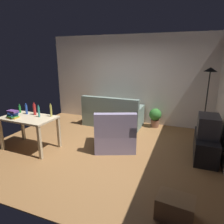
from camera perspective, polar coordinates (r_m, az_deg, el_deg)
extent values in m
cube|color=olive|center=(4.79, -3.33, -10.21)|extent=(5.20, 4.40, 0.02)
cube|color=silver|center=(6.41, 4.72, 9.16)|extent=(5.20, 0.10, 2.70)
cube|color=slate|center=(6.23, 0.41, -1.80)|extent=(1.75, 0.84, 0.40)
cube|color=slate|center=(5.80, -0.77, 1.57)|extent=(1.75, 0.16, 0.52)
cube|color=slate|center=(5.92, 7.62, 0.23)|extent=(0.16, 0.84, 0.22)
cube|color=slate|center=(6.46, -6.18, 1.60)|extent=(0.16, 0.84, 0.22)
cube|color=black|center=(4.72, 25.03, -8.86)|extent=(0.44, 1.10, 0.48)
cube|color=#2D2D33|center=(4.55, 25.71, -3.58)|extent=(0.40, 0.60, 0.44)
cube|color=black|center=(4.58, 28.26, -3.81)|extent=(0.01, 0.52, 0.36)
cylinder|color=black|center=(5.90, 24.18, -6.24)|extent=(0.26, 0.26, 0.03)
cylinder|color=black|center=(5.65, 25.15, 1.85)|extent=(0.03, 0.03, 1.68)
cone|color=black|center=(5.53, 26.24, 10.83)|extent=(0.32, 0.32, 0.10)
cube|color=#C6B28E|center=(4.86, -22.69, -1.56)|extent=(1.22, 0.74, 0.04)
cube|color=tan|center=(5.20, -29.04, -5.70)|extent=(0.06, 0.06, 0.72)
cube|color=tan|center=(4.41, -19.85, -8.30)|extent=(0.06, 0.06, 0.72)
cube|color=tan|center=(5.57, -24.09, -3.71)|extent=(0.06, 0.06, 0.72)
cube|color=tan|center=(4.84, -14.90, -5.69)|extent=(0.06, 0.06, 0.72)
cylinder|color=brown|center=(6.19, 12.05, -3.16)|extent=(0.24, 0.24, 0.22)
sphere|color=#2D6B28|center=(6.11, 12.20, -0.68)|extent=(0.36, 0.36, 0.36)
cube|color=gray|center=(4.74, 0.78, -7.68)|extent=(1.15, 1.12, 0.40)
cube|color=slate|center=(4.25, 0.96, -3.83)|extent=(0.89, 0.49, 0.52)
cube|color=gray|center=(4.65, 5.37, -4.11)|extent=(0.47, 0.84, 0.22)
cube|color=gray|center=(4.63, -3.80, -4.18)|extent=(0.47, 0.84, 0.22)
cube|color=olive|center=(3.06, 17.49, -24.42)|extent=(0.51, 0.38, 0.30)
cylinder|color=#1E722D|center=(5.28, -24.75, 0.70)|extent=(0.06, 0.06, 0.17)
cylinder|color=#1E722D|center=(5.26, -24.88, 1.78)|extent=(0.02, 0.02, 0.04)
cylinder|color=#2347A3|center=(5.09, -23.17, 0.65)|extent=(0.05, 0.05, 0.22)
cylinder|color=#2347A3|center=(5.06, -23.33, 2.06)|extent=(0.02, 0.02, 0.04)
cylinder|color=#AD2323|center=(4.96, -21.17, 0.64)|extent=(0.06, 0.06, 0.24)
cylinder|color=#AD2323|center=(4.93, -21.34, 2.24)|extent=(0.03, 0.03, 0.04)
cylinder|color=teal|center=(4.75, -20.11, 0.05)|extent=(0.04, 0.04, 0.24)
cylinder|color=teal|center=(4.71, -20.27, 1.67)|extent=(0.02, 0.02, 0.04)
cylinder|color=#BCB24C|center=(4.69, -16.96, 0.27)|extent=(0.05, 0.05, 0.26)
cylinder|color=#BCB24C|center=(4.65, -17.11, 2.03)|extent=(0.02, 0.02, 0.04)
cube|color=#B7932D|center=(4.91, -26.26, -1.37)|extent=(0.22, 0.16, 0.03)
cube|color=#236B33|center=(4.91, -26.47, -1.05)|extent=(0.23, 0.21, 0.03)
cube|color=navy|center=(4.91, -26.41, -0.64)|extent=(0.21, 0.20, 0.03)
cube|color=navy|center=(4.89, -26.24, -0.24)|extent=(0.20, 0.20, 0.04)
cube|color=#593372|center=(4.87, -26.46, 0.16)|extent=(0.25, 0.15, 0.04)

